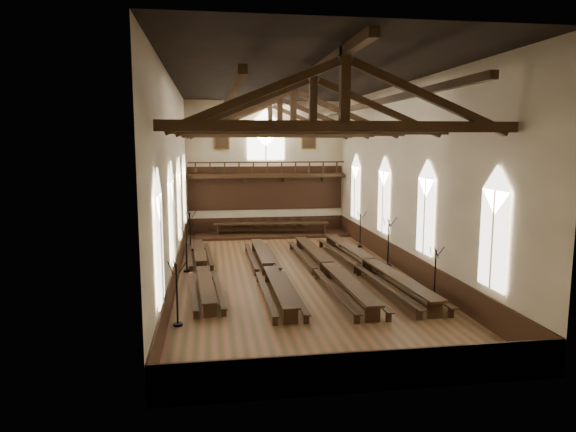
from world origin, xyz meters
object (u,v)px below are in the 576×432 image
(refectory_row_c, at_px, (328,266))
(high_table, at_px, (271,224))
(candelabrum_left_near, at_px, (177,306))
(candelabrum_right_near, at_px, (435,283))
(dais, at_px, (272,235))
(candelabrum_left_mid, at_px, (187,257))
(candelabrum_left_far, at_px, (190,238))
(candelabrum_right_mid, at_px, (388,252))
(candelabrum_right_far, at_px, (360,236))
(refectory_row_d, at_px, (370,263))
(refectory_row_a, at_px, (202,267))
(refectory_row_b, at_px, (269,268))

(refectory_row_c, distance_m, high_table, 12.17)
(candelabrum_left_near, distance_m, candelabrum_right_near, 11.24)
(dais, bearing_deg, candelabrum_left_mid, -120.15)
(high_table, height_order, candelabrum_left_far, candelabrum_left_far)
(candelabrum_right_mid, bearing_deg, candelabrum_right_far, 90.00)
(dais, height_order, candelabrum_left_mid, candelabrum_left_mid)
(refectory_row_c, distance_m, refectory_row_d, 2.34)
(candelabrum_left_near, height_order, candelabrum_right_far, candelabrum_left_near)
(candelabrum_left_near, distance_m, candelabrum_left_far, 13.77)
(high_table, distance_m, candelabrum_right_mid, 11.69)
(refectory_row_d, height_order, candelabrum_left_near, candelabrum_left_near)
(refectory_row_a, xyz_separation_m, candelabrum_left_near, (-0.80, -7.27, 0.28))
(candelabrum_left_far, distance_m, candelabrum_right_far, 11.11)
(refectory_row_b, distance_m, candelabrum_left_mid, 4.70)
(refectory_row_c, distance_m, dais, 12.18)
(candelabrum_left_mid, xyz_separation_m, candelabrum_right_far, (11.10, 4.94, -0.08))
(refectory_row_a, bearing_deg, candelabrum_right_mid, 3.15)
(candelabrum_left_near, bearing_deg, candelabrum_right_near, 9.02)
(candelabrum_right_mid, relative_size, candelabrum_right_far, 1.16)
(refectory_row_d, relative_size, candelabrum_left_far, 5.73)
(refectory_row_c, bearing_deg, candelabrum_left_mid, 163.54)
(candelabrum_left_near, xyz_separation_m, candelabrum_left_far, (0.00, 13.77, 0.03))
(candelabrum_left_mid, bearing_deg, candelabrum_right_near, -30.51)
(high_table, height_order, candelabrum_right_far, candelabrum_right_far)
(refectory_row_b, bearing_deg, candelabrum_right_near, -33.27)
(refectory_row_b, distance_m, high_table, 12.07)
(refectory_row_a, relative_size, refectory_row_c, 0.94)
(dais, distance_m, candelabrum_left_near, 19.15)
(candelabrum_left_near, distance_m, candelabrum_right_far, 17.28)
(candelabrum_left_far, bearing_deg, high_table, 37.75)
(refectory_row_b, bearing_deg, refectory_row_d, 1.46)
(candelabrum_left_mid, xyz_separation_m, candelabrum_right_mid, (11.10, -0.47, 0.04))
(candelabrum_right_mid, bearing_deg, candelabrum_left_near, -144.79)
(refectory_row_d, bearing_deg, refectory_row_b, -178.54)
(refectory_row_b, relative_size, candelabrum_right_near, 6.03)
(candelabrum_left_mid, height_order, candelabrum_right_far, candelabrum_left_mid)
(refectory_row_a, distance_m, high_table, 12.06)
(high_table, xyz_separation_m, candelabrum_right_near, (5.33, -16.48, -0.15))
(high_table, bearing_deg, dais, 90.90)
(refectory_row_d, height_order, candelabrum_right_near, candelabrum_right_near)
(refectory_row_d, xyz_separation_m, candelabrum_left_mid, (-9.58, 1.89, 0.22))
(high_table, relative_size, candelabrum_left_mid, 3.22)
(refectory_row_d, xyz_separation_m, candelabrum_left_far, (-9.58, 7.36, 0.21))
(candelabrum_left_mid, bearing_deg, candelabrum_right_far, 24.00)
(refectory_row_b, height_order, high_table, high_table)
(candelabrum_right_near, bearing_deg, refectory_row_b, 146.73)
(candelabrum_right_far, bearing_deg, high_table, 136.83)
(refectory_row_a, height_order, refectory_row_b, refectory_row_b)
(dais, height_order, candelabrum_right_mid, candelabrum_right_mid)
(candelabrum_right_mid, xyz_separation_m, candelabrum_right_far, (-0.00, 5.41, -0.12))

